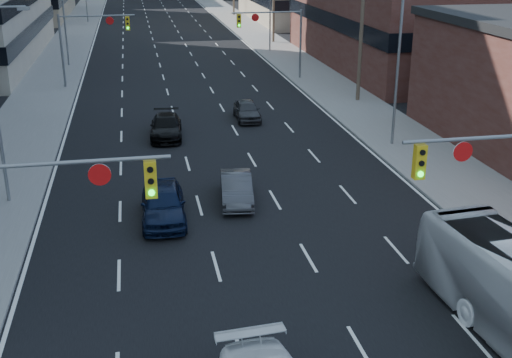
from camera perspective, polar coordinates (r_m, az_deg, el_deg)
The scene contains 12 objects.
storefront_right_mid at distance 66.20m, azimuth 15.02°, elevation 13.73°, with size 20.00×30.00×9.00m, color #472119.
signal_near_left at distance 19.09m, azimuth -19.32°, elevation -3.02°, with size 6.59×0.33×6.00m.
signal_far_left at distance 54.97m, azimuth -14.56°, elevation 12.29°, with size 6.09×0.33×6.00m.
signal_far_right at distance 56.18m, azimuth 1.66°, elevation 13.08°, with size 6.09×0.33×6.00m.
utility_pole_block at distance 48.67m, azimuth 9.38°, elevation 13.43°, with size 2.20×0.28×11.00m.
streetlight_left_mid at distance 64.99m, azimuth -16.58°, elevation 13.96°, with size 2.03×0.22×9.00m.
streetlight_right_near at distance 37.97m, azimuth 12.30°, elevation 10.18°, with size 2.03×0.22×9.00m.
streetlight_right_far at distance 71.23m, azimuth 1.14°, elevation 15.28°, with size 2.03×0.22×9.00m.
sedan_blue at distance 28.21m, azimuth -8.26°, elevation -2.14°, with size 1.89×4.70×1.60m, color black.
sedan_grey_center at distance 29.94m, azimuth -1.76°, elevation -0.84°, with size 1.42×4.07×1.34m, color #3A3A3D.
sedan_black_far at distance 40.25m, azimuth -7.99°, elevation 4.63°, with size 1.91×4.69×1.36m, color black.
sedan_grey_right at distance 43.88m, azimuth -0.82°, elevation 6.15°, with size 1.59×3.95×1.35m, color #2E2E30.
Camera 1 is at (-4.37, -9.39, 11.58)m, focal length 45.00 mm.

